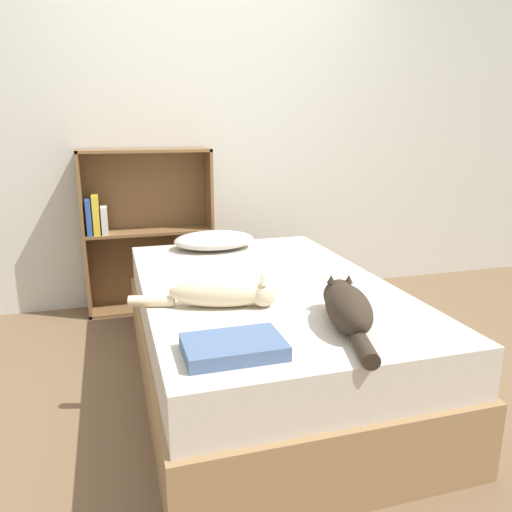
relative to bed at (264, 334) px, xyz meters
name	(u,v)px	position (x,y,z in m)	size (l,w,h in m)	color
ground_plane	(264,381)	(0.00, 0.00, -0.26)	(8.00, 8.00, 0.00)	brown
wall_back	(205,129)	(0.00, 1.43, 0.99)	(8.00, 0.06, 2.50)	silver
bed	(264,334)	(0.00, 0.00, 0.00)	(1.20, 1.93, 0.53)	#99754C
pillow	(214,240)	(-0.09, 0.76, 0.32)	(0.50, 0.35, 0.11)	beige
cat_light	(224,293)	(-0.26, -0.26, 0.33)	(0.61, 0.26, 0.14)	beige
cat_dark	(347,307)	(0.15, -0.59, 0.34)	(0.26, 0.59, 0.16)	#33281E
bookshelf	(144,229)	(-0.48, 1.30, 0.31)	(0.88, 0.26, 1.13)	brown
blanket_fold	(234,347)	(-0.34, -0.72, 0.29)	(0.34, 0.23, 0.05)	#4C668E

